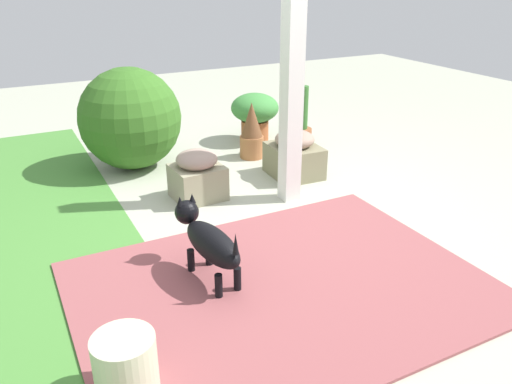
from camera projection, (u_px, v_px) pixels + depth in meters
name	position (u px, v px, depth m)	size (l,w,h in m)	color
ground_plane	(279.00, 221.00, 3.90)	(12.00, 12.00, 0.00)	#ADB09B
brick_path	(283.00, 287.00, 3.08)	(1.80, 2.40, 0.02)	#944D4F
porch_pillar	(292.00, 74.00, 3.87)	(0.14, 0.14, 2.05)	white
stone_planter_nearest	(294.00, 155.00, 4.67)	(0.49, 0.44, 0.43)	gray
stone_planter_mid	(197.00, 175.00, 4.21)	(0.39, 0.42, 0.42)	gray
round_shrub	(130.00, 119.00, 4.76)	(0.95, 0.95, 0.95)	#336620
terracotta_pot_broad	(255.00, 112.00, 5.55)	(0.51, 0.51, 0.53)	#A2552E
terracotta_pot_tall	(302.00, 129.00, 5.27)	(0.21, 0.21, 0.68)	#995532
terracotta_pot_spiky	(252.00, 132.00, 5.09)	(0.24, 0.24, 0.56)	#AC6A3F
dog	(208.00, 240.00, 3.07)	(0.68, 0.25, 0.46)	black
ceramic_urn	(126.00, 367.00, 2.26)	(0.28, 0.28, 0.31)	beige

